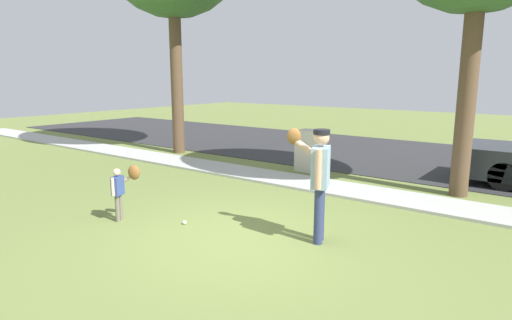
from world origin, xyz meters
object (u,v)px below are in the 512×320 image
person_adult (318,173)px  utility_cabinet (310,151)px  person_child (123,185)px  baseball (185,222)px

person_adult → utility_cabinet: (-2.62, 4.33, -0.53)m
person_child → utility_cabinet: bearing=63.5°
person_child → baseball: bearing=5.0°
baseball → utility_cabinet: utility_cabinet is taller
person_adult → utility_cabinet: size_ratio=1.58×
person_child → person_adult: bearing=-0.4°
baseball → person_child: bearing=-154.2°
baseball → utility_cabinet: size_ratio=0.07×
person_adult → baseball: (-2.18, -0.69, -1.05)m
person_child → baseball: size_ratio=13.37×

